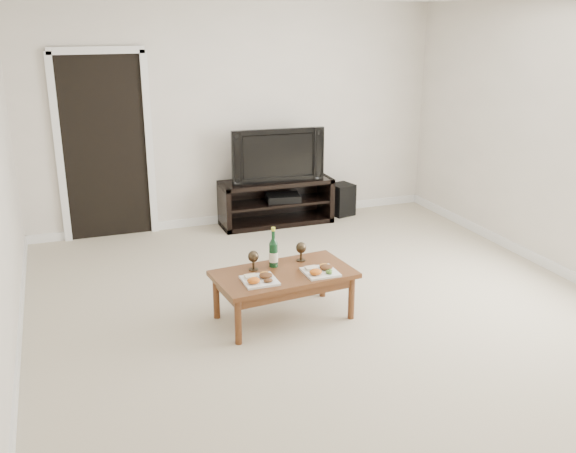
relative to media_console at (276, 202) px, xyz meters
The scene contains 13 objects.
floor 2.54m from the media_console, 98.89° to the right, with size 5.50×5.50×0.00m, color beige.
back_wall 1.13m from the media_console, 144.83° to the left, with size 5.00×0.04×2.60m, color beige.
doorway 2.09m from the media_console, behind, with size 0.90×0.02×2.05m, color black.
media_console is the anchor object (origin of this frame).
television 0.60m from the media_console, ahead, with size 1.11×0.15×0.64m, color black.
av_receiver 0.10m from the media_console, ahead, with size 0.40×0.30×0.08m, color black.
subwoofer 0.91m from the media_console, ahead, with size 0.27×0.27×0.40m, color black.
coffee_table 2.59m from the media_console, 107.65° to the right, with size 1.14×0.62×0.42m, color #5C2E19.
plate_left 2.79m from the media_console, 111.79° to the right, with size 0.27×0.27×0.07m, color white.
plate_right 2.64m from the media_console, 101.07° to the right, with size 0.27×0.27×0.07m, color white.
wine_bottle 2.48m from the media_console, 109.56° to the right, with size 0.07×0.07×0.35m, color #0F371B.
goblet_left 2.55m from the media_console, 113.34° to the right, with size 0.09×0.09×0.17m, color #33291C, non-canonical shape.
goblet_right 2.35m from the media_console, 103.74° to the right, with size 0.09×0.09×0.17m, color #33291C, non-canonical shape.
Camera 1 is at (-2.05, -4.61, 2.47)m, focal length 40.00 mm.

